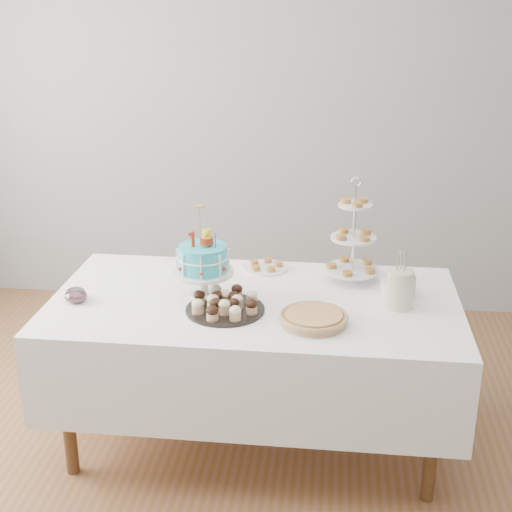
# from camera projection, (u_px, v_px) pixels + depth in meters

# --- Properties ---
(floor) EXTENTS (5.00, 5.00, 0.00)m
(floor) POSITION_uv_depth(u_px,v_px,m) (247.00, 475.00, 3.35)
(floor) COLOR brown
(floor) RESTS_ON ground
(walls) EXTENTS (5.04, 4.04, 2.70)m
(walls) POSITION_uv_depth(u_px,v_px,m) (246.00, 198.00, 2.87)
(walls) COLOR gray
(walls) RESTS_ON floor
(table) EXTENTS (1.92, 1.02, 0.77)m
(table) POSITION_uv_depth(u_px,v_px,m) (255.00, 342.00, 3.43)
(table) COLOR white
(table) RESTS_ON floor
(birthday_cake) EXTENTS (0.29, 0.29, 0.44)m
(birthday_cake) POSITION_uv_depth(u_px,v_px,m) (203.00, 274.00, 3.34)
(birthday_cake) COLOR white
(birthday_cake) RESTS_ON table
(cupcake_tray) EXTENTS (0.36, 0.36, 0.08)m
(cupcake_tray) POSITION_uv_depth(u_px,v_px,m) (225.00, 303.00, 3.22)
(cupcake_tray) COLOR black
(cupcake_tray) RESTS_ON table
(pie) EXTENTS (0.30, 0.30, 0.05)m
(pie) POSITION_uv_depth(u_px,v_px,m) (314.00, 318.00, 3.10)
(pie) COLOR tan
(pie) RESTS_ON table
(tiered_stand) EXTENTS (0.27, 0.27, 0.53)m
(tiered_stand) POSITION_uv_depth(u_px,v_px,m) (353.00, 238.00, 3.50)
(tiered_stand) COLOR silver
(tiered_stand) RESTS_ON table
(plate_stack) EXTENTS (0.17, 0.17, 0.06)m
(plate_stack) POSITION_uv_depth(u_px,v_px,m) (398.00, 288.00, 3.39)
(plate_stack) COLOR white
(plate_stack) RESTS_ON table
(pastry_plate) EXTENTS (0.23, 0.23, 0.03)m
(pastry_plate) POSITION_uv_depth(u_px,v_px,m) (266.00, 266.00, 3.71)
(pastry_plate) COLOR white
(pastry_plate) RESTS_ON table
(jam_bowl_a) EXTENTS (0.10, 0.10, 0.06)m
(jam_bowl_a) POSITION_uv_depth(u_px,v_px,m) (76.00, 296.00, 3.32)
(jam_bowl_a) COLOR silver
(jam_bowl_a) RESTS_ON table
(jam_bowl_b) EXTENTS (0.09, 0.09, 0.06)m
(jam_bowl_b) POSITION_uv_depth(u_px,v_px,m) (75.00, 293.00, 3.35)
(jam_bowl_b) COLOR silver
(jam_bowl_b) RESTS_ON table
(utensil_pitcher) EXTENTS (0.13, 0.12, 0.28)m
(utensil_pitcher) POSITION_uv_depth(u_px,v_px,m) (400.00, 287.00, 3.24)
(utensil_pitcher) COLOR #EEE9CD
(utensil_pitcher) RESTS_ON table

